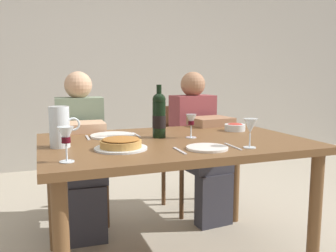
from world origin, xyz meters
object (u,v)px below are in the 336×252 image
(wine_glass_right_diner, at_px, (66,137))
(baked_tart, at_px, (121,144))
(dinner_plate_right_setting, at_px, (207,148))
(diner_left, at_px, (82,148))
(dining_table, at_px, (174,155))
(dinner_plate_left_setting, at_px, (113,136))
(water_pitcher, at_px, (60,129))
(wine_bottle, at_px, (159,115))
(wine_glass_centre, at_px, (250,127))
(diner_right, at_px, (199,141))
(chair_right, at_px, (186,150))
(salad_bowl, at_px, (235,127))
(chair_left, at_px, (80,157))
(wine_glass_left_diner, at_px, (191,121))

(wine_glass_right_diner, bearing_deg, baked_tart, 33.23)
(dinner_plate_right_setting, xyz_separation_m, diner_left, (-0.52, 0.97, -0.15))
(dining_table, xyz_separation_m, dinner_plate_left_setting, (-0.31, 0.23, 0.10))
(water_pitcher, bearing_deg, diner_left, 74.96)
(wine_bottle, distance_m, diner_left, 0.74)
(wine_glass_centre, distance_m, dinner_plate_left_setting, 0.84)
(water_pitcher, xyz_separation_m, diner_right, (1.09, 0.63, -0.24))
(wine_bottle, relative_size, baked_tart, 1.18)
(wine_glass_right_diner, distance_m, dinner_plate_right_setting, 0.70)
(diner_right, bearing_deg, baked_tart, 38.83)
(dinner_plate_right_setting, bearing_deg, chair_right, 71.83)
(dining_table, height_order, dinner_plate_left_setting, dinner_plate_left_setting)
(salad_bowl, height_order, dinner_plate_right_setting, salad_bowl)
(wine_glass_centre, bearing_deg, baked_tart, 162.68)
(dining_table, bearing_deg, wine_glass_right_diner, -151.64)
(baked_tart, relative_size, dinner_plate_left_setting, 1.00)
(dinner_plate_left_setting, bearing_deg, salad_bowl, -4.03)
(baked_tart, height_order, salad_bowl, baked_tart)
(dining_table, xyz_separation_m, baked_tart, (-0.35, -0.16, 0.12))
(dinner_plate_right_setting, bearing_deg, chair_left, 112.84)
(diner_left, bearing_deg, baked_tart, 99.70)
(dining_table, bearing_deg, chair_left, 116.41)
(diner_right, bearing_deg, dining_table, 48.48)
(salad_bowl, relative_size, diner_left, 0.12)
(baked_tart, xyz_separation_m, diner_left, (-0.10, 0.82, -0.17))
(salad_bowl, relative_size, chair_right, 0.16)
(wine_glass_right_diner, distance_m, diner_right, 1.48)
(baked_tart, bearing_deg, wine_glass_left_diner, 21.21)
(diner_left, bearing_deg, dinner_plate_left_setting, 110.31)
(wine_bottle, xyz_separation_m, diner_left, (-0.40, 0.56, -0.28))
(salad_bowl, height_order, diner_left, diner_left)
(wine_glass_centre, relative_size, chair_left, 0.17)
(water_pitcher, bearing_deg, wine_glass_centre, -21.10)
(salad_bowl, xyz_separation_m, diner_right, (-0.05, 0.45, -0.17))
(dining_table, distance_m, salad_bowl, 0.55)
(dinner_plate_left_setting, bearing_deg, wine_glass_left_diner, -25.29)
(salad_bowl, xyz_separation_m, wine_glass_left_diner, (-0.39, -0.15, 0.07))
(baked_tart, relative_size, chair_left, 0.31)
(water_pitcher, distance_m, dinner_plate_right_setting, 0.76)
(wine_glass_centre, bearing_deg, dining_table, 128.31)
(salad_bowl, height_order, chair_left, chair_left)
(dining_table, height_order, wine_bottle, wine_bottle)
(chair_left, bearing_deg, dinner_plate_right_setting, 115.27)
(water_pitcher, distance_m, wine_glass_left_diner, 0.75)
(dinner_plate_left_setting, relative_size, diner_right, 0.23)
(salad_bowl, xyz_separation_m, wine_glass_right_diner, (-1.13, -0.51, 0.08))
(chair_left, relative_size, diner_right, 0.75)
(salad_bowl, bearing_deg, dinner_plate_left_setting, 175.97)
(wine_glass_right_diner, xyz_separation_m, wine_glass_centre, (0.91, -0.01, -0.00))
(dinner_plate_right_setting, relative_size, chair_left, 0.24)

